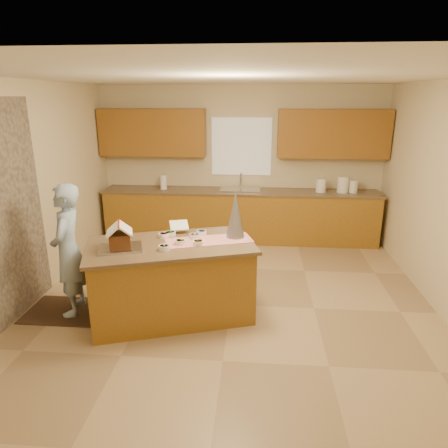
{
  "coord_description": "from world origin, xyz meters",
  "views": [
    {
      "loc": [
        0.3,
        -4.53,
        2.49
      ],
      "look_at": [
        -0.1,
        0.2,
        1.0
      ],
      "focal_mm": 32.5,
      "sensor_mm": 36.0,
      "label": 1
    }
  ],
  "objects_px": {
    "boy": "(68,250)",
    "gingerbread_house": "(120,238)",
    "tinsel_tree": "(235,215)",
    "island_base": "(172,282)"
  },
  "relations": [
    {
      "from": "boy",
      "to": "gingerbread_house",
      "type": "height_order",
      "value": "boy"
    },
    {
      "from": "tinsel_tree",
      "to": "boy",
      "type": "height_order",
      "value": "boy"
    },
    {
      "from": "tinsel_tree",
      "to": "island_base",
      "type": "bearing_deg",
      "value": -158.45
    },
    {
      "from": "tinsel_tree",
      "to": "gingerbread_house",
      "type": "relative_size",
      "value": 1.57
    },
    {
      "from": "island_base",
      "to": "gingerbread_house",
      "type": "height_order",
      "value": "gingerbread_house"
    },
    {
      "from": "island_base",
      "to": "gingerbread_house",
      "type": "relative_size",
      "value": 5.14
    },
    {
      "from": "island_base",
      "to": "gingerbread_house",
      "type": "distance_m",
      "value": 0.81
    },
    {
      "from": "island_base",
      "to": "tinsel_tree",
      "type": "bearing_deg",
      "value": 3.67
    },
    {
      "from": "tinsel_tree",
      "to": "boy",
      "type": "relative_size",
      "value": 0.35
    },
    {
      "from": "gingerbread_house",
      "to": "tinsel_tree",
      "type": "bearing_deg",
      "value": 22.19
    }
  ]
}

